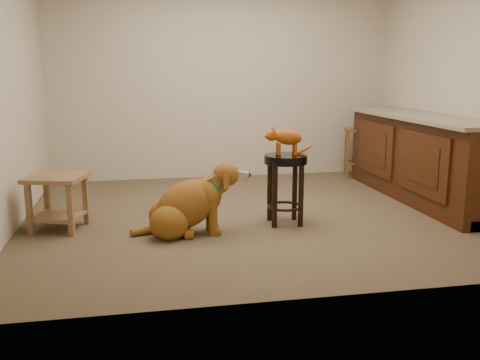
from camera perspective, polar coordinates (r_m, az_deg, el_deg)
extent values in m
cube|color=brown|center=(5.35, 1.80, -3.72)|extent=(4.50, 4.00, 0.01)
cube|color=beige|center=(7.12, -1.77, 10.73)|extent=(4.50, 0.04, 2.60)
cube|color=beige|center=(3.24, 9.92, 9.35)|extent=(4.50, 0.04, 2.60)
cube|color=beige|center=(5.14, -23.72, 9.38)|extent=(0.04, 4.00, 2.60)
cube|color=beige|center=(6.07, 23.40, 9.62)|extent=(0.04, 4.00, 2.60)
cube|color=#44200C|center=(6.24, 18.95, 2.11)|extent=(0.60, 2.50, 0.90)
cube|color=gray|center=(6.17, 19.00, 6.41)|extent=(0.70, 2.56, 0.04)
cube|color=black|center=(6.33, 19.03, -1.45)|extent=(0.52, 2.50, 0.10)
cube|color=#44200C|center=(5.60, 18.99, 1.60)|extent=(0.02, 0.90, 0.62)
cube|color=#44200C|center=(6.57, 14.24, 3.28)|extent=(0.02, 0.90, 0.62)
cube|color=#381909|center=(5.60, 18.88, 1.60)|extent=(0.02, 0.60, 0.40)
cube|color=#381909|center=(6.56, 14.14, 3.28)|extent=(0.02, 0.60, 0.40)
cylinder|color=black|center=(5.14, 5.85, -1.10)|extent=(0.05, 0.05, 0.58)
cylinder|color=black|center=(5.09, 3.19, -1.19)|extent=(0.05, 0.05, 0.58)
cylinder|color=black|center=(4.91, 6.52, -1.72)|extent=(0.05, 0.05, 0.58)
cylinder|color=black|center=(4.86, 3.73, -1.82)|extent=(0.05, 0.05, 0.58)
torus|color=black|center=(5.03, 4.80, -2.80)|extent=(0.35, 0.35, 0.03)
cylinder|color=black|center=(4.93, 4.89, 2.24)|extent=(0.40, 0.40, 0.08)
cube|color=brown|center=(7.47, 13.41, 2.84)|extent=(0.05, 0.05, 0.62)
cube|color=brown|center=(7.45, 11.24, 2.91)|extent=(0.05, 0.05, 0.62)
cube|color=brown|center=(7.19, 13.61, 2.49)|extent=(0.05, 0.05, 0.62)
cube|color=brown|center=(7.17, 11.36, 2.56)|extent=(0.05, 0.05, 0.62)
cube|color=brown|center=(7.28, 12.52, 5.25)|extent=(0.45, 0.45, 0.04)
cube|color=brown|center=(5.18, -16.12, -2.07)|extent=(0.06, 0.06, 0.46)
cube|color=brown|center=(5.32, -19.86, -1.95)|extent=(0.06, 0.06, 0.46)
cube|color=brown|center=(4.84, -17.62, -3.10)|extent=(0.06, 0.06, 0.46)
cube|color=brown|center=(4.99, -21.57, -2.94)|extent=(0.06, 0.06, 0.46)
cube|color=brown|center=(5.03, -18.98, 0.26)|extent=(0.59, 0.59, 0.04)
cube|color=brown|center=(5.10, -18.72, -3.60)|extent=(0.50, 0.50, 0.03)
ellipsoid|color=brown|center=(4.83, -7.73, -3.75)|extent=(0.34, 0.28, 0.30)
ellipsoid|color=brown|center=(4.60, -7.56, -4.57)|extent=(0.34, 0.28, 0.30)
cylinder|color=brown|center=(4.89, -5.81, -4.79)|extent=(0.08, 0.10, 0.10)
cylinder|color=brown|center=(4.62, -5.49, -5.79)|extent=(0.08, 0.10, 0.10)
ellipsoid|color=brown|center=(4.69, -5.71, -2.61)|extent=(0.69, 0.36, 0.62)
ellipsoid|color=brown|center=(4.69, -3.54, -1.62)|extent=(0.26, 0.29, 0.31)
cylinder|color=brown|center=(4.82, -3.19, -3.24)|extent=(0.08, 0.08, 0.36)
cylinder|color=brown|center=(4.66, -2.91, -3.77)|extent=(0.08, 0.08, 0.36)
sphere|color=brown|center=(4.87, -2.84, -5.01)|extent=(0.10, 0.10, 0.10)
sphere|color=brown|center=(4.70, -2.55, -5.60)|extent=(0.10, 0.10, 0.10)
cylinder|color=brown|center=(4.68, -2.63, -0.45)|extent=(0.23, 0.16, 0.23)
ellipsoid|color=brown|center=(4.68, -1.49, 0.62)|extent=(0.23, 0.21, 0.22)
cube|color=tan|center=(4.70, 0.00, 0.45)|extent=(0.15, 0.08, 0.10)
sphere|color=black|center=(4.72, 0.85, 0.54)|extent=(0.05, 0.05, 0.05)
cube|color=brown|center=(4.78, -1.90, 0.51)|extent=(0.05, 0.06, 0.16)
cube|color=brown|center=(4.59, -1.52, 0.03)|extent=(0.05, 0.06, 0.16)
torus|color=#0D6D45|center=(4.68, -2.63, -0.56)|extent=(0.12, 0.21, 0.19)
cylinder|color=#D8BF4C|center=(4.71, -2.05, -1.33)|extent=(0.01, 0.04, 0.04)
cylinder|color=brown|center=(4.79, -9.92, -5.35)|extent=(0.29, 0.16, 0.07)
ellipsoid|color=#A34610|center=(4.91, 5.10, 4.58)|extent=(0.29, 0.15, 0.18)
cylinder|color=#A34610|center=(4.94, 4.03, 3.36)|extent=(0.03, 0.03, 0.11)
sphere|color=#A34610|center=(4.95, 4.02, 2.88)|extent=(0.04, 0.04, 0.04)
cylinder|color=#A34610|center=(4.87, 4.21, 3.23)|extent=(0.03, 0.03, 0.11)
sphere|color=#A34610|center=(4.87, 4.20, 2.74)|extent=(0.04, 0.04, 0.04)
cylinder|color=#A34610|center=(4.97, 5.76, 3.39)|extent=(0.03, 0.03, 0.11)
sphere|color=#A34610|center=(4.98, 5.75, 2.91)|extent=(0.04, 0.04, 0.04)
cylinder|color=#A34610|center=(4.90, 5.96, 3.26)|extent=(0.03, 0.03, 0.11)
sphere|color=#A34610|center=(4.91, 5.95, 2.77)|extent=(0.04, 0.04, 0.04)
sphere|color=#A34610|center=(4.87, 3.40, 4.77)|extent=(0.10, 0.10, 0.10)
sphere|color=#A34610|center=(4.87, 2.90, 4.65)|extent=(0.04, 0.04, 0.04)
sphere|color=brown|center=(4.86, 2.71, 4.65)|extent=(0.02, 0.02, 0.02)
cone|color=#A34610|center=(4.90, 3.45, 5.46)|extent=(0.05, 0.05, 0.05)
cone|color=#C66B60|center=(4.90, 3.43, 5.42)|extent=(0.02, 0.02, 0.03)
cone|color=#A34610|center=(4.84, 3.60, 5.37)|extent=(0.05, 0.05, 0.05)
cone|color=#C66B60|center=(4.84, 3.57, 5.34)|extent=(0.02, 0.02, 0.03)
cylinder|color=#A34610|center=(5.00, 6.57, 3.07)|extent=(0.21, 0.11, 0.10)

